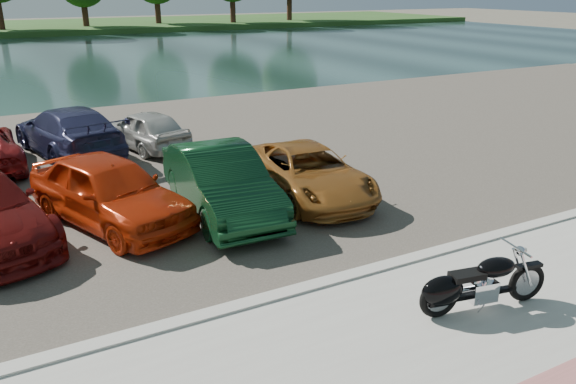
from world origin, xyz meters
name	(u,v)px	position (x,y,z in m)	size (l,w,h in m)	color
ground	(430,335)	(0.00, 0.00, 0.00)	(200.00, 200.00, 0.00)	#595447
promenade	(480,369)	(0.00, -1.00, 0.05)	(60.00, 6.00, 0.10)	#AAA7A0
kerb	(356,275)	(0.00, 2.00, 0.07)	(60.00, 0.30, 0.14)	#AAA7A0
parking_lot	(193,155)	(0.00, 11.00, 0.02)	(60.00, 18.00, 0.04)	#443E37
river	(64,58)	(0.00, 40.00, 0.00)	(120.00, 40.00, 0.00)	#1B302D
far_bank	(27,27)	(0.00, 72.00, 0.30)	(120.00, 24.00, 0.60)	#254518
motorcycle	(473,285)	(0.93, 0.13, 0.56)	(2.31, 0.84, 1.05)	black
car_4	(109,191)	(-3.39, 6.63, 0.81)	(1.82, 4.53, 1.54)	red
car_5	(221,182)	(-1.01, 6.04, 0.81)	(1.64, 4.69, 1.55)	#0E361B
car_6	(308,172)	(1.33, 6.05, 0.67)	(2.10, 4.56, 1.27)	#9C5E24
car_11	(69,131)	(-3.39, 12.80, 0.80)	(2.12, 5.22, 1.52)	#292B50
car_12	(146,129)	(-1.09, 12.40, 0.68)	(1.50, 3.73, 1.27)	#AFAFAA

